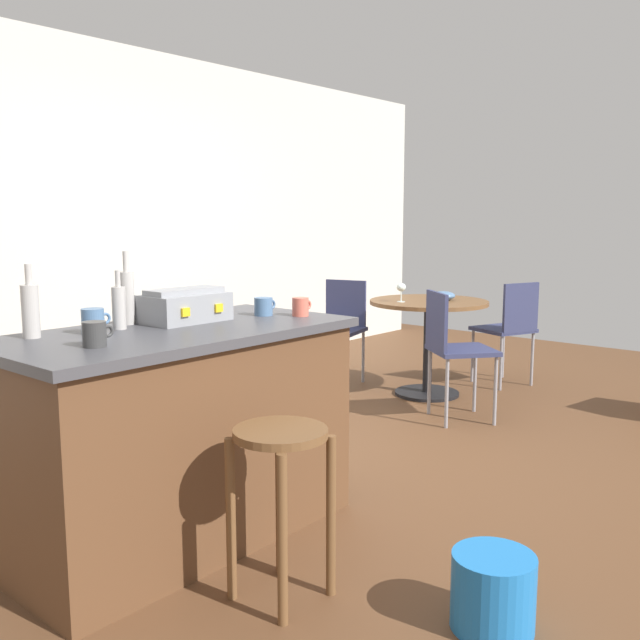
% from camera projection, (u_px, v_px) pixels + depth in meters
% --- Properties ---
extents(ground_plane, '(8.80, 8.80, 0.00)m').
position_uv_depth(ground_plane, '(359.00, 452.00, 4.12)').
color(ground_plane, brown).
extents(back_wall, '(8.00, 0.10, 2.70)m').
position_uv_depth(back_wall, '(114.00, 221.00, 5.50)').
color(back_wall, beige).
rests_on(back_wall, ground_plane).
extents(kitchen_island, '(1.51, 0.76, 0.92)m').
position_uv_depth(kitchen_island, '(179.00, 434.00, 2.98)').
color(kitchen_island, brown).
rests_on(kitchen_island, ground_plane).
extents(wooden_stool, '(0.34, 0.34, 0.63)m').
position_uv_depth(wooden_stool, '(281.00, 474.00, 2.49)').
color(wooden_stool, brown).
rests_on(wooden_stool, ground_plane).
extents(dining_table, '(0.91, 0.91, 0.74)m').
position_uv_depth(dining_table, '(428.00, 323.00, 5.39)').
color(dining_table, black).
rests_on(dining_table, ground_plane).
extents(folding_chair_near, '(0.49, 0.49, 0.86)m').
position_uv_depth(folding_chair_near, '(340.00, 323.00, 5.79)').
color(folding_chair_near, navy).
rests_on(folding_chair_near, ground_plane).
extents(folding_chair_far, '(0.56, 0.56, 0.88)m').
position_uv_depth(folding_chair_far, '(453.00, 344.00, 4.71)').
color(folding_chair_far, navy).
rests_on(folding_chair_far, ground_plane).
extents(folding_chair_left, '(0.52, 0.52, 0.86)m').
position_uv_depth(folding_chair_left, '(509.00, 325.00, 5.70)').
color(folding_chair_left, navy).
rests_on(folding_chair_left, ground_plane).
extents(toolbox, '(0.37, 0.24, 0.15)m').
position_uv_depth(toolbox, '(185.00, 306.00, 3.09)').
color(toolbox, gray).
rests_on(toolbox, kitchen_island).
extents(bottle_0, '(0.06, 0.06, 0.32)m').
position_uv_depth(bottle_0, '(127.00, 296.00, 3.00)').
color(bottle_0, '#B7B2AD').
rests_on(bottle_0, kitchen_island).
extents(bottle_1, '(0.06, 0.06, 0.24)m').
position_uv_depth(bottle_1, '(119.00, 307.00, 2.87)').
color(bottle_1, '#B7B2AD').
rests_on(bottle_1, kitchen_island).
extents(bottle_2, '(0.07, 0.07, 0.28)m').
position_uv_depth(bottle_2, '(30.00, 310.00, 2.66)').
color(bottle_2, '#B7B2AD').
rests_on(bottle_2, kitchen_island).
extents(cup_0, '(0.13, 0.09, 0.10)m').
position_uv_depth(cup_0, '(93.00, 321.00, 2.77)').
color(cup_0, '#4C7099').
rests_on(cup_0, kitchen_island).
extents(cup_1, '(0.12, 0.08, 0.09)m').
position_uv_depth(cup_1, '(95.00, 334.00, 2.49)').
color(cup_1, '#383838').
rests_on(cup_1, kitchen_island).
extents(cup_2, '(0.12, 0.09, 0.08)m').
position_uv_depth(cup_2, '(264.00, 306.00, 3.29)').
color(cup_2, '#4C7099').
rests_on(cup_2, kitchen_island).
extents(cup_3, '(0.11, 0.08, 0.09)m').
position_uv_depth(cup_3, '(301.00, 307.00, 3.27)').
color(cup_3, '#DB6651').
rests_on(cup_3, kitchen_island).
extents(wine_glass, '(0.07, 0.07, 0.14)m').
position_uv_depth(wine_glass, '(401.00, 288.00, 5.26)').
color(wine_glass, silver).
rests_on(wine_glass, dining_table).
extents(serving_bowl, '(0.18, 0.18, 0.07)m').
position_uv_depth(serving_bowl, '(443.00, 296.00, 5.38)').
color(serving_bowl, '#4C7099').
rests_on(serving_bowl, dining_table).
extents(plastic_bucket, '(0.28, 0.28, 0.26)m').
position_uv_depth(plastic_bucket, '(493.00, 592.00, 2.34)').
color(plastic_bucket, blue).
rests_on(plastic_bucket, ground_plane).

